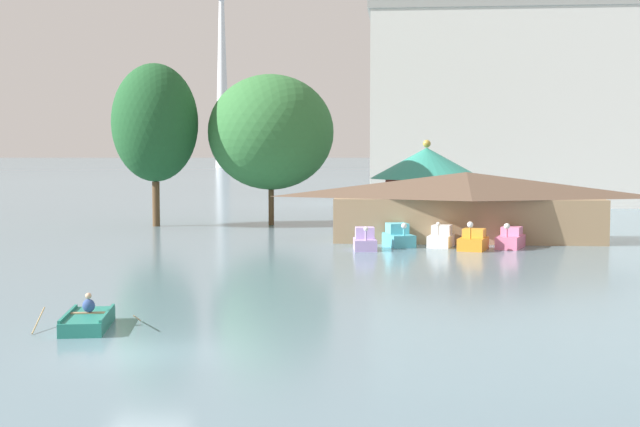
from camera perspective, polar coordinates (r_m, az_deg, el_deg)
name	(u,v)px	position (r m, az deg, el deg)	size (l,w,h in m)	color
ground_plane	(146,354)	(27.16, -11.43, -9.09)	(2000.00, 2000.00, 0.00)	slate
rowboat_with_rower	(88,321)	(31.38, -15.13, -6.87)	(3.75, 3.55, 1.22)	#237A6B
pedal_boat_lavender	(365,241)	(54.42, 2.99, -1.83)	(1.62, 2.63, 1.56)	#B299D8
pedal_boat_cyan	(398,237)	(56.76, 5.22, -1.56)	(2.26, 3.17, 1.61)	#4CB7CC
pedal_boat_white	(441,238)	(56.79, 8.02, -1.62)	(1.94, 2.81, 1.69)	white
pedal_boat_orange	(473,241)	(55.14, 10.11, -1.82)	(2.18, 2.76, 1.87)	orange
pedal_boat_pink	(511,239)	(56.75, 12.51, -1.68)	(2.26, 3.25, 1.69)	pink
boathouse	(466,205)	(60.84, 9.66, 0.59)	(19.63, 6.91, 4.78)	#9E7F5B
green_roof_pavilion	(426,179)	(77.69, 7.07, 2.32)	(10.12, 10.12, 7.27)	#993328
shoreline_tree_tall_left	(155,123)	(72.80, -10.88, 5.92)	(7.12, 7.12, 13.48)	brown
shoreline_tree_mid	(271,132)	(72.84, -3.27, 5.40)	(10.59, 10.59, 12.69)	brown
background_building_block	(521,106)	(104.08, 13.14, 6.95)	(35.47, 12.95, 23.08)	silver
distant_broadcast_tower	(222,27)	(356.10, -6.53, 12.16)	(10.03, 10.03, 130.42)	silver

